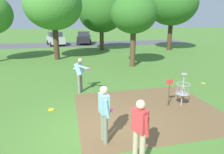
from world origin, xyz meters
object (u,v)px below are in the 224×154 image
object	(u,v)px
disc_golf_basket	(181,89)
tree_mid_center	(134,14)
player_waiting_left	(80,73)
parked_car_leftmost	(55,39)
parked_car_center_left	(84,38)
player_foreground_watching	(104,111)
tree_mid_right	(53,5)
tree_mid_left	(172,4)
frisbee_scattered_a	(203,83)
player_throwing	(140,129)
tree_near_right	(101,13)
frisbee_near_basket	(135,127)
frisbee_mid_grass	(51,110)

from	to	relation	value
disc_golf_basket	tree_mid_center	xyz separation A→B (m)	(0.41, 7.41, 3.07)
player_waiting_left	parked_car_leftmost	distance (m)	19.84
tree_mid_center	parked_car_center_left	size ratio (longest dim) A/B	1.19
player_foreground_watching	parked_car_leftmost	bearing A→B (deg)	95.65
disc_golf_basket	tree_mid_right	bearing A→B (deg)	114.81
player_waiting_left	parked_car_leftmost	bearing A→B (deg)	95.79
tree_mid_left	parked_car_center_left	bearing A→B (deg)	137.46
tree_mid_center	tree_mid_right	size ratio (longest dim) A/B	0.79
disc_golf_basket	frisbee_scattered_a	xyz separation A→B (m)	(2.94, 2.41, -0.74)
player_throwing	tree_near_right	size ratio (longest dim) A/B	0.27
player_waiting_left	tree_near_right	bearing A→B (deg)	75.75
player_foreground_watching	frisbee_scattered_a	world-z (taller)	player_foreground_watching
parked_car_leftmost	disc_golf_basket	bearing A→B (deg)	-75.17
frisbee_near_basket	tree_near_right	world-z (taller)	tree_near_right
frisbee_scattered_a	tree_near_right	world-z (taller)	tree_near_right
player_waiting_left	tree_near_right	world-z (taller)	tree_near_right
frisbee_scattered_a	tree_mid_left	xyz separation A→B (m)	(4.34, 12.07, 5.12)
frisbee_scattered_a	parked_car_leftmost	world-z (taller)	parked_car_leftmost
disc_golf_basket	frisbee_near_basket	size ratio (longest dim) A/B	5.74
player_throwing	tree_mid_center	distance (m)	11.17
frisbee_scattered_a	parked_car_leftmost	distance (m)	21.75
frisbee_scattered_a	parked_car_center_left	xyz separation A→B (m)	(-4.80, 20.46, 0.91)
player_throwing	frisbee_scattered_a	world-z (taller)	player_throwing
frisbee_scattered_a	disc_golf_basket	bearing A→B (deg)	-140.64
tree_near_right	disc_golf_basket	bearing A→B (deg)	-88.67
frisbee_near_basket	tree_mid_left	distance (m)	19.14
player_waiting_left	frisbee_scattered_a	bearing A→B (deg)	-0.97
frisbee_mid_grass	tree_mid_right	xyz separation A→B (m)	(-0.13, 10.71, 4.60)
tree_mid_center	tree_near_right	bearing A→B (deg)	95.06
frisbee_near_basket	parked_car_center_left	distance (m)	24.13
tree_mid_right	parked_car_leftmost	xyz separation A→B (m)	(-0.57, 10.76, -3.68)
tree_mid_right	parked_car_center_left	distance (m)	12.44
parked_car_leftmost	parked_car_center_left	xyz separation A→B (m)	(4.03, 0.61, 0.00)
tree_near_right	tree_mid_right	world-z (taller)	tree_mid_right
frisbee_mid_grass	parked_car_center_left	distance (m)	22.34
player_foreground_watching	frisbee_near_basket	world-z (taller)	player_foreground_watching
player_throwing	tree_near_right	bearing A→B (deg)	82.60
frisbee_near_basket	tree_near_right	bearing A→B (deg)	83.53
player_waiting_left	tree_mid_left	distance (m)	16.88
frisbee_scattered_a	parked_car_leftmost	bearing A→B (deg)	113.97
disc_golf_basket	tree_near_right	xyz separation A→B (m)	(-0.38, 16.35, 3.42)
parked_car_leftmost	player_waiting_left	bearing A→B (deg)	-84.21
frisbee_scattered_a	tree_near_right	size ratio (longest dim) A/B	0.04
frisbee_mid_grass	parked_car_leftmost	distance (m)	21.50
player_waiting_left	tree_mid_left	size ratio (longest dim) A/B	0.23
player_foreground_watching	parked_car_center_left	world-z (taller)	parked_car_center_left
parked_car_center_left	tree_near_right	bearing A→B (deg)	-77.16
parked_car_center_left	player_foreground_watching	bearing A→B (deg)	-93.83
disc_golf_basket	parked_car_center_left	size ratio (longest dim) A/B	0.32
player_waiting_left	frisbee_scattered_a	distance (m)	6.90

